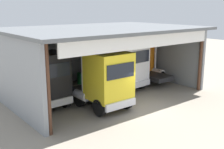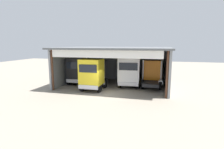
{
  "view_description": "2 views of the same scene",
  "coord_description": "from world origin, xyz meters",
  "px_view_note": "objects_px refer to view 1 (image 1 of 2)",
  "views": [
    {
      "loc": [
        -12.01,
        -11.97,
        6.23
      ],
      "look_at": [
        0.0,
        3.03,
        1.64
      ],
      "focal_mm": 44.91,
      "sensor_mm": 36.0,
      "label": 1
    },
    {
      "loc": [
        5.55,
        -18.06,
        5.3
      ],
      "look_at": [
        0.0,
        3.03,
        1.64
      ],
      "focal_mm": 29.26,
      "sensor_mm": 36.0,
      "label": 2
    }
  ],
  "objects_px": {
    "truck_orange_center_right_bay": "(139,61)",
    "oil_drum": "(81,78)",
    "truck_white_center_left_bay": "(124,65)",
    "tool_cart": "(124,71)",
    "truck_yellow_yard_outside": "(106,80)",
    "truck_black_left_bay": "(43,80)"
  },
  "relations": [
    {
      "from": "truck_yellow_yard_outside",
      "to": "tool_cart",
      "type": "height_order",
      "value": "truck_yellow_yard_outside"
    },
    {
      "from": "oil_drum",
      "to": "truck_white_center_left_bay",
      "type": "bearing_deg",
      "value": -63.2
    },
    {
      "from": "truck_white_center_left_bay",
      "to": "truck_orange_center_right_bay",
      "type": "distance_m",
      "value": 3.05
    },
    {
      "from": "truck_white_center_left_bay",
      "to": "truck_orange_center_right_bay",
      "type": "relative_size",
      "value": 1.0
    },
    {
      "from": "truck_white_center_left_bay",
      "to": "tool_cart",
      "type": "distance_m",
      "value": 4.42
    },
    {
      "from": "truck_white_center_left_bay",
      "to": "truck_orange_center_right_bay",
      "type": "xyz_separation_m",
      "value": [
        2.77,
        1.26,
        -0.24
      ]
    },
    {
      "from": "truck_black_left_bay",
      "to": "tool_cart",
      "type": "distance_m",
      "value": 10.06
    },
    {
      "from": "oil_drum",
      "to": "tool_cart",
      "type": "height_order",
      "value": "tool_cart"
    },
    {
      "from": "truck_yellow_yard_outside",
      "to": "tool_cart",
      "type": "bearing_deg",
      "value": -138.48
    },
    {
      "from": "truck_black_left_bay",
      "to": "oil_drum",
      "type": "height_order",
      "value": "truck_black_left_bay"
    },
    {
      "from": "oil_drum",
      "to": "tool_cart",
      "type": "distance_m",
      "value": 4.5
    },
    {
      "from": "truck_white_center_left_bay",
      "to": "truck_yellow_yard_outside",
      "type": "bearing_deg",
      "value": 30.2
    },
    {
      "from": "truck_orange_center_right_bay",
      "to": "oil_drum",
      "type": "relative_size",
      "value": 5.18
    },
    {
      "from": "truck_black_left_bay",
      "to": "oil_drum",
      "type": "relative_size",
      "value": 5.35
    },
    {
      "from": "truck_white_center_left_bay",
      "to": "tool_cart",
      "type": "xyz_separation_m",
      "value": [
        2.71,
        3.17,
        -1.45
      ]
    },
    {
      "from": "truck_yellow_yard_outside",
      "to": "oil_drum",
      "type": "distance_m",
      "value": 6.64
    },
    {
      "from": "truck_white_center_left_bay",
      "to": "oil_drum",
      "type": "relative_size",
      "value": 5.19
    },
    {
      "from": "truck_white_center_left_bay",
      "to": "tool_cart",
      "type": "bearing_deg",
      "value": -135.03
    },
    {
      "from": "truck_orange_center_right_bay",
      "to": "oil_drum",
      "type": "height_order",
      "value": "truck_orange_center_right_bay"
    },
    {
      "from": "tool_cart",
      "to": "truck_orange_center_right_bay",
      "type": "bearing_deg",
      "value": -88.29
    },
    {
      "from": "truck_yellow_yard_outside",
      "to": "truck_orange_center_right_bay",
      "type": "height_order",
      "value": "truck_yellow_yard_outside"
    },
    {
      "from": "truck_orange_center_right_bay",
      "to": "oil_drum",
      "type": "distance_m",
      "value": 5.23
    }
  ]
}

